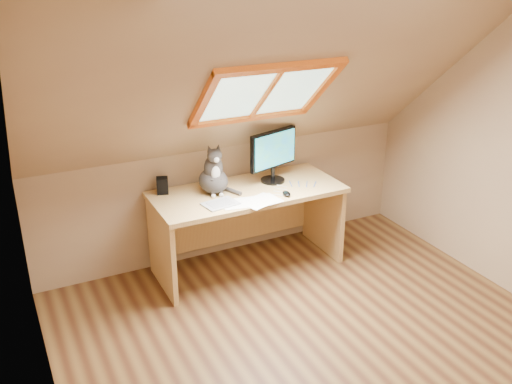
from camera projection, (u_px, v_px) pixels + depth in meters
ground at (333, 358)px, 3.90m from camera, size 3.50×3.50×0.00m
room_shell at (356, 166)px, 3.27m from camera, size 3.52×3.52×2.41m
desk at (244, 211)px, 4.90m from camera, size 1.60×0.70×0.73m
monitor at (273, 153)px, 4.84m from camera, size 0.48×0.21×0.46m
cat at (213, 175)px, 4.65m from camera, size 0.26×0.31×0.43m
desk_speaker at (162, 185)px, 4.67m from camera, size 0.12×0.12×0.13m
graphics_tablet at (220, 204)px, 4.48m from camera, size 0.29×0.23×0.01m
mouse at (287, 194)px, 4.64m from camera, size 0.08×0.12×0.03m
papers at (253, 202)px, 4.51m from camera, size 0.35×0.30×0.01m
cables at (294, 187)px, 4.82m from camera, size 0.51×0.26×0.01m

